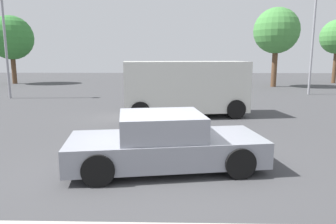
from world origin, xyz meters
name	(u,v)px	position (x,y,z in m)	size (l,w,h in m)	color
ground_plane	(159,169)	(0.00, 0.00, 0.00)	(80.00, 80.00, 0.00)	#424244
sedan_foreground	(165,143)	(0.11, 0.10, 0.57)	(4.43, 2.36, 1.23)	gray
dog	(205,125)	(1.29, 3.15, 0.28)	(0.35, 0.65, 0.46)	white
van_white	(185,87)	(0.74, 6.31, 1.21)	(5.22, 2.79, 2.24)	silver
pedestrian	(217,85)	(2.42, 8.96, 1.03)	(0.29, 0.57, 1.72)	gray
light_post_near	(4,26)	(-9.44, 11.48, 4.14)	(0.44, 0.44, 6.05)	gray
light_post_mid	(315,17)	(9.00, 13.79, 4.86)	(0.44, 0.44, 7.30)	gray
tree_back_left	(276,31)	(8.32, 18.97, 4.42)	(3.58, 3.58, 6.24)	brown
tree_back_center	(11,38)	(-14.23, 21.28, 4.05)	(3.84, 3.84, 5.99)	brown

